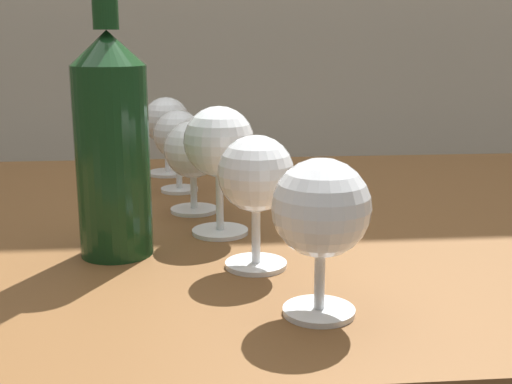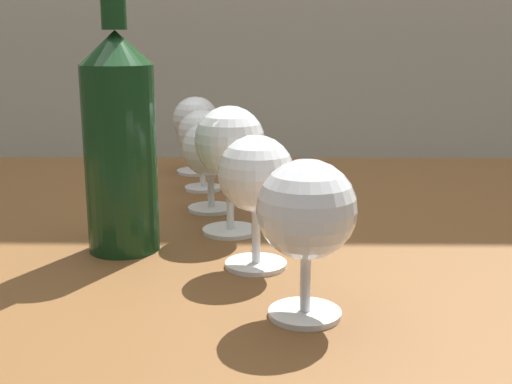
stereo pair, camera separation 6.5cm
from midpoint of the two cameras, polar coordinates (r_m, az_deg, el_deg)
The scene contains 8 objects.
dining_table at distance 0.88m, azimuth -2.00°, elevation -7.57°, with size 1.54×0.85×0.75m.
wine_glass_cabernet at distance 0.54m, azimuth 2.22°, elevation -1.80°, with size 0.08×0.08×0.13m.
wine_glass_white at distance 0.65m, azimuth -2.88°, elevation 1.23°, with size 0.08×0.08×0.14m.
wine_glass_pinot at distance 0.76m, azimuth -5.68°, elevation 3.99°, with size 0.08×0.08×0.15m.
wine_glass_merlot at distance 0.87m, azimuth -7.64°, elevation 3.50°, with size 0.08×0.08×0.12m.
wine_glass_amber at distance 0.99m, azimuth -8.65°, elevation 4.71°, with size 0.07×0.07×0.12m.
wine_glass_port at distance 1.12m, azimuth -9.45°, elevation 5.86°, with size 0.08×0.08×0.13m.
wine_bottle at distance 0.71m, azimuth -14.99°, elevation 4.36°, with size 0.08×0.08×0.32m.
Camera 1 is at (-0.08, -0.82, 0.98)m, focal length 46.18 mm.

